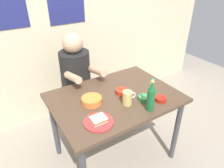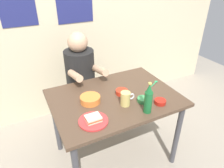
{
  "view_description": "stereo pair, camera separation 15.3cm",
  "coord_description": "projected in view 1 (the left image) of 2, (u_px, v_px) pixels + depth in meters",
  "views": [
    {
      "loc": [
        -0.83,
        -1.26,
        1.73
      ],
      "look_at": [
        0.0,
        0.05,
        0.84
      ],
      "focal_mm": 32.7,
      "sensor_mm": 36.0,
      "label": 1
    },
    {
      "loc": [
        -0.69,
        -1.33,
        1.73
      ],
      "look_at": [
        0.0,
        0.05,
        0.84
      ],
      "focal_mm": 32.7,
      "sensor_mm": 36.0,
      "label": 2
    }
  ],
  "objects": [
    {
      "name": "ground_plane",
      "position": [
        115.0,
        154.0,
        2.17
      ],
      "size": [
        6.0,
        6.0,
        0.0
      ],
      "primitive_type": "plane",
      "color": "gray"
    },
    {
      "name": "wall_back",
      "position": [
        64.0,
        11.0,
        2.29
      ],
      "size": [
        4.4,
        0.09,
        2.6
      ],
      "color": "beige",
      "rests_on": "ground"
    },
    {
      "name": "dining_table",
      "position": [
        115.0,
        105.0,
        1.85
      ],
      "size": [
        1.1,
        0.8,
        0.74
      ],
      "color": "#4C3828",
      "rests_on": "ground"
    },
    {
      "name": "stool",
      "position": [
        78.0,
        102.0,
        2.41
      ],
      "size": [
        0.34,
        0.34,
        0.45
      ],
      "color": "#4C4C51",
      "rests_on": "ground"
    },
    {
      "name": "person_seated",
      "position": [
        76.0,
        70.0,
        2.19
      ],
      "size": [
        0.33,
        0.56,
        0.72
      ],
      "color": "black",
      "rests_on": "stool"
    },
    {
      "name": "plate_orange",
      "position": [
        99.0,
        122.0,
        1.49
      ],
      "size": [
        0.22,
        0.22,
        0.01
      ],
      "primitive_type": "cylinder",
      "color": "red",
      "rests_on": "dining_table"
    },
    {
      "name": "sandwich",
      "position": [
        98.0,
        119.0,
        1.48
      ],
      "size": [
        0.11,
        0.09,
        0.04
      ],
      "color": "beige",
      "rests_on": "plate_orange"
    },
    {
      "name": "beer_mug",
      "position": [
        128.0,
        98.0,
        1.67
      ],
      "size": [
        0.13,
        0.08,
        0.12
      ],
      "color": "#D1BC66",
      "rests_on": "dining_table"
    },
    {
      "name": "beer_bottle",
      "position": [
        151.0,
        97.0,
        1.57
      ],
      "size": [
        0.06,
        0.06,
        0.26
      ],
      "color": "#19602D",
      "rests_on": "dining_table"
    },
    {
      "name": "sauce_bowl_chili",
      "position": [
        122.0,
        91.0,
        1.83
      ],
      "size": [
        0.11,
        0.11,
        0.04
      ],
      "color": "red",
      "rests_on": "dining_table"
    },
    {
      "name": "sambal_bowl_red",
      "position": [
        161.0,
        99.0,
        1.73
      ],
      "size": [
        0.1,
        0.1,
        0.03
      ],
      "color": "#B21E14",
      "rests_on": "dining_table"
    },
    {
      "name": "dip_bowl_green",
      "position": [
        144.0,
        98.0,
        1.74
      ],
      "size": [
        0.1,
        0.1,
        0.03
      ],
      "color": "#388C4C",
      "rests_on": "dining_table"
    },
    {
      "name": "soup_bowl_orange",
      "position": [
        92.0,
        100.0,
        1.69
      ],
      "size": [
        0.17,
        0.17,
        0.05
      ],
      "color": "orange",
      "rests_on": "dining_table"
    },
    {
      "name": "spoon",
      "position": [
        152.0,
        80.0,
        2.04
      ],
      "size": [
        0.12,
        0.07,
        0.01
      ],
      "color": "#26A559",
      "rests_on": "dining_table"
    }
  ]
}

